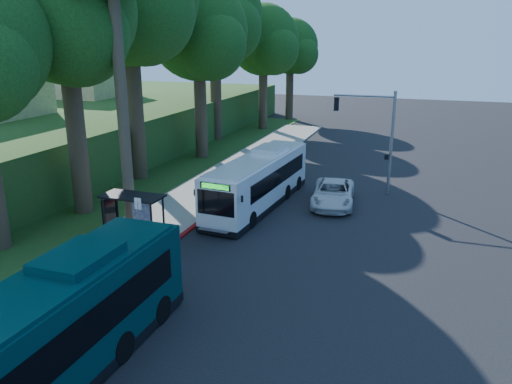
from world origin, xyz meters
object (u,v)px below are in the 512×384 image
at_px(white_bus, 259,180).
at_px(pickup, 333,193).
at_px(teal_bus, 40,340).
at_px(bus_shelter, 131,208).

distance_m(white_bus, pickup, 4.83).
height_order(teal_bus, pickup, teal_bus).
relative_size(white_bus, teal_bus, 0.93).
distance_m(bus_shelter, white_bus, 8.87).
relative_size(bus_shelter, pickup, 0.58).
xyz_separation_m(white_bus, teal_bus, (-0.32, -18.92, 0.15)).
height_order(white_bus, teal_bus, teal_bus).
distance_m(bus_shelter, teal_bus, 12.02).
height_order(bus_shelter, teal_bus, teal_bus).
bearing_deg(teal_bus, pickup, 77.37).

